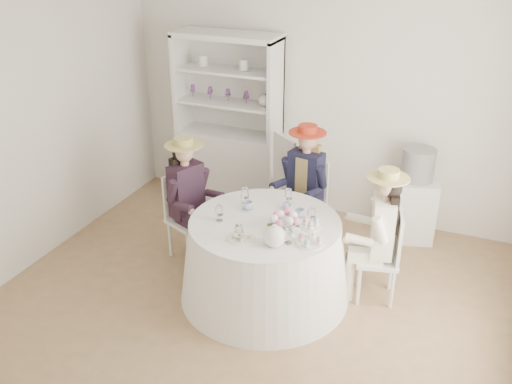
% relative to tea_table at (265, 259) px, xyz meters
% --- Properties ---
extents(ground, '(4.50, 4.50, 0.00)m').
position_rel_tea_table_xyz_m(ground, '(-0.06, -0.16, -0.37)').
color(ground, olive).
rests_on(ground, ground).
extents(wall_back, '(4.50, 0.00, 4.50)m').
position_rel_tea_table_xyz_m(wall_back, '(-0.06, 1.84, 0.98)').
color(wall_back, white).
rests_on(wall_back, ground).
extents(wall_front, '(4.50, 0.00, 4.50)m').
position_rel_tea_table_xyz_m(wall_front, '(-0.06, -2.16, 0.98)').
color(wall_front, white).
rests_on(wall_front, ground).
extents(wall_left, '(0.00, 4.50, 4.50)m').
position_rel_tea_table_xyz_m(wall_left, '(-2.31, -0.16, 0.98)').
color(wall_left, white).
rests_on(wall_left, ground).
extents(tea_table, '(1.51, 1.51, 0.75)m').
position_rel_tea_table_xyz_m(tea_table, '(0.00, 0.00, 0.00)').
color(tea_table, white).
rests_on(tea_table, ground).
extents(hutch, '(1.22, 0.55, 2.00)m').
position_rel_tea_table_xyz_m(hutch, '(-1.10, 1.61, 0.33)').
color(hutch, silver).
rests_on(hutch, ground).
extents(side_table, '(0.53, 0.53, 0.67)m').
position_rel_tea_table_xyz_m(side_table, '(1.03, 1.58, -0.04)').
color(side_table, silver).
rests_on(side_table, ground).
extents(hatbox, '(0.37, 0.37, 0.33)m').
position_rel_tea_table_xyz_m(hatbox, '(1.03, 1.58, 0.46)').
color(hatbox, black).
rests_on(hatbox, side_table).
extents(guest_left, '(0.53, 0.48, 1.27)m').
position_rel_tea_table_xyz_m(guest_left, '(-0.93, 0.31, 0.34)').
color(guest_left, silver).
rests_on(guest_left, ground).
extents(guest_mid, '(0.49, 0.51, 1.30)m').
position_rel_tea_table_xyz_m(guest_mid, '(0.03, 0.98, 0.36)').
color(guest_mid, silver).
rests_on(guest_mid, ground).
extents(guest_right, '(0.50, 0.47, 1.26)m').
position_rel_tea_table_xyz_m(guest_right, '(0.92, 0.35, 0.33)').
color(guest_right, silver).
rests_on(guest_right, ground).
extents(spare_chair, '(0.61, 0.61, 1.05)m').
position_rel_tea_table_xyz_m(spare_chair, '(-0.22, 1.35, 0.19)').
color(spare_chair, silver).
rests_on(spare_chair, ground).
extents(teacup_a, '(0.09, 0.09, 0.07)m').
position_rel_tea_table_xyz_m(teacup_a, '(-0.22, 0.14, 0.41)').
color(teacup_a, white).
rests_on(teacup_a, tea_table).
extents(teacup_b, '(0.08, 0.08, 0.06)m').
position_rel_tea_table_xyz_m(teacup_b, '(0.08, 0.29, 0.41)').
color(teacup_b, white).
rests_on(teacup_b, tea_table).
extents(teacup_c, '(0.11, 0.11, 0.07)m').
position_rel_tea_table_xyz_m(teacup_c, '(0.25, 0.19, 0.41)').
color(teacup_c, white).
rests_on(teacup_c, tea_table).
extents(flower_bowl, '(0.28, 0.28, 0.06)m').
position_rel_tea_table_xyz_m(flower_bowl, '(0.20, -0.02, 0.41)').
color(flower_bowl, white).
rests_on(flower_bowl, tea_table).
extents(flower_arrangement, '(0.20, 0.20, 0.07)m').
position_rel_tea_table_xyz_m(flower_arrangement, '(0.19, -0.05, 0.47)').
color(flower_arrangement, pink).
rests_on(flower_arrangement, tea_table).
extents(table_teapot, '(0.25, 0.18, 0.19)m').
position_rel_tea_table_xyz_m(table_teapot, '(0.22, -0.33, 0.46)').
color(table_teapot, white).
rests_on(table_teapot, tea_table).
extents(sandwich_plate, '(0.23, 0.23, 0.05)m').
position_rel_tea_table_xyz_m(sandwich_plate, '(-0.07, -0.34, 0.39)').
color(sandwich_plate, white).
rests_on(sandwich_plate, tea_table).
extents(cupcake_stand, '(0.23, 0.23, 0.21)m').
position_rel_tea_table_xyz_m(cupcake_stand, '(0.46, -0.19, 0.46)').
color(cupcake_stand, white).
rests_on(cupcake_stand, tea_table).
extents(stemware_set, '(0.82, 0.85, 0.15)m').
position_rel_tea_table_xyz_m(stemware_set, '(-0.00, -0.00, 0.45)').
color(stemware_set, white).
rests_on(stemware_set, tea_table).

